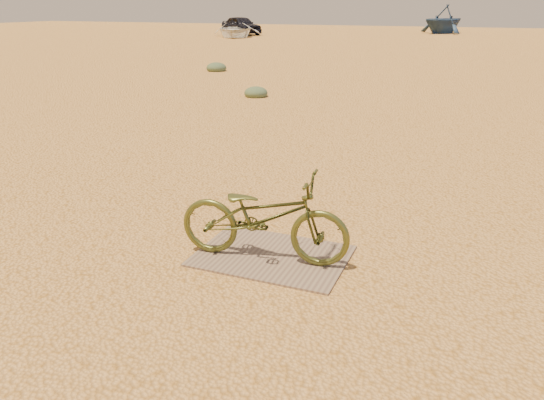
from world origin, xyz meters
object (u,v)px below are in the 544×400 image
at_px(bicycle, 264,217).
at_px(boat_far_left, 444,19).
at_px(plywood_board, 272,256).
at_px(boat_near_left, 235,30).
at_px(car, 241,25).

relative_size(bicycle, boat_far_left, 0.38).
xyz_separation_m(plywood_board, bicycle, (-0.05, -0.10, 0.47)).
bearing_deg(boat_near_left, boat_far_left, 19.34).
bearing_deg(car, boat_near_left, -128.60).
bearing_deg(plywood_board, car, 115.60).
distance_m(car, boat_far_left, 17.43).
xyz_separation_m(car, boat_far_left, (15.48, 7.99, 0.46)).
distance_m(plywood_board, boat_near_left, 38.03).
distance_m(plywood_board, bicycle, 0.48).
height_order(bicycle, car, car).
height_order(boat_near_left, boat_far_left, boat_far_left).
xyz_separation_m(bicycle, boat_far_left, (-2.45, 45.62, 0.72)).
distance_m(plywood_board, car, 41.62).
height_order(plywood_board, boat_near_left, boat_near_left).
relative_size(plywood_board, car, 0.35).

